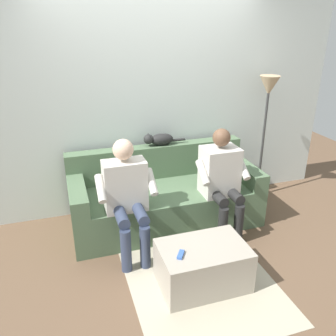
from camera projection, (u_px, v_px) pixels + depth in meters
The scene contains 10 objects.
ground_plane at pixel (186, 257), 3.47m from camera, with size 8.00×8.00×0.00m, color brown.
back_wall at pixel (151, 105), 4.05m from camera, with size 4.61×0.06×2.51m, color silver.
couch at pixel (164, 198), 4.00m from camera, with size 2.08×0.86×0.82m.
coffee_table at pixel (203, 266), 3.05m from camera, with size 0.76×0.50×0.39m.
person_left_seated at pixel (221, 176), 3.66m from camera, with size 0.53×0.52×1.16m.
person_right_seated at pixel (127, 192), 3.33m from camera, with size 0.56×0.55×1.16m.
cat_on_backrest at pixel (159, 139), 4.03m from camera, with size 0.50×0.14×0.15m.
remote_blue at pixel (181, 254), 2.86m from camera, with size 0.11×0.04×0.02m, color #3860B7.
floor_rug at pixel (197, 274), 3.23m from camera, with size 1.26×1.67×0.01m, color #B7AD93.
floor_lamp at pixel (268, 100), 4.17m from camera, with size 0.24×0.24×1.57m.
Camera 1 is at (1.04, 3.26, 2.17)m, focal length 37.50 mm.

